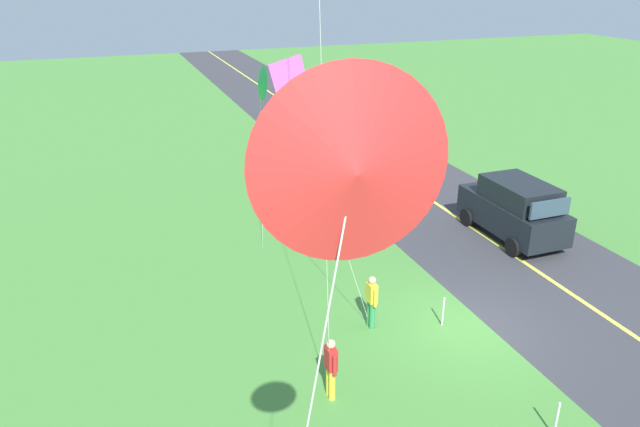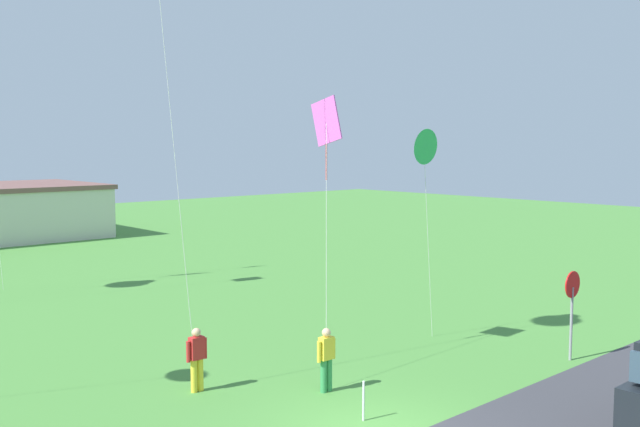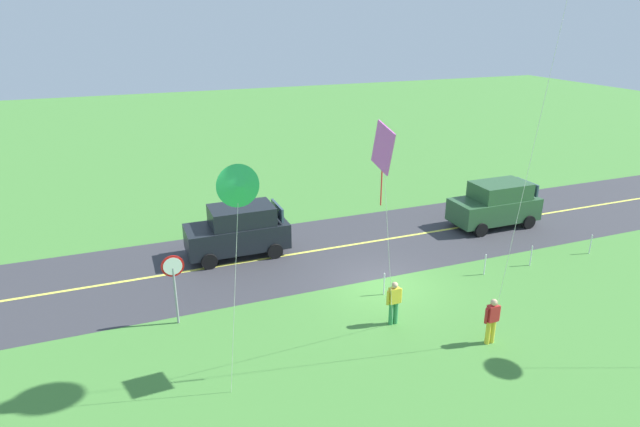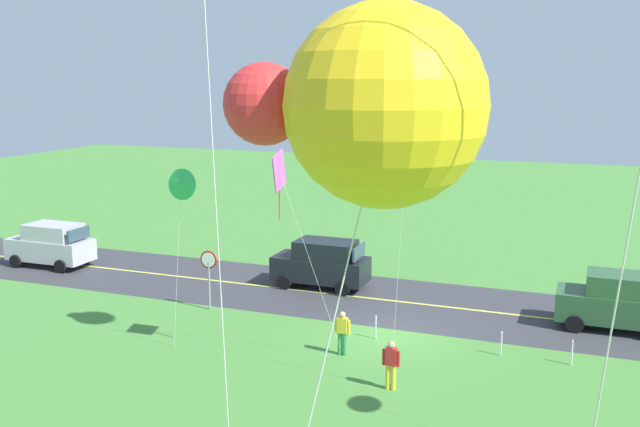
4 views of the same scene
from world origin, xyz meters
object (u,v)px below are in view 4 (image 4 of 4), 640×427
Objects in this scene: car_parked_east_far at (51,244)px; car_parked_west_near at (618,301)px; person_adult_companion at (342,332)px; person_adult_near at (391,363)px; kite_yellow_high at (376,106)px; car_suv_foreground at (322,263)px; kite_green_far at (181,185)px; stop_sign at (209,268)px; kite_blue_mid at (280,174)px.

car_parked_east_far is 1.00× the size of car_parked_west_near.
car_parked_east_far is 2.75× the size of person_adult_companion.
person_adult_near is 18.45m from kite_yellow_high.
car_parked_east_far and car_parked_west_near have the same top height.
person_adult_companion is (-3.61, 7.50, -0.29)m from car_suv_foreground.
kite_green_far reaches higher than car_suv_foreground.
stop_sign is 0.25× the size of kite_yellow_high.
stop_sign is (3.28, 4.77, 0.65)m from car_suv_foreground.
kite_yellow_high is at bearing -170.25° from person_adult_near.
kite_yellow_high reaches higher than car_parked_east_far.
car_parked_west_near is at bearing -143.33° from kite_blue_mid.
car_parked_west_near is at bearing 149.66° from person_adult_companion.
car_parked_west_near is 10.81m from person_adult_near.
person_adult_companion is at bearing -164.54° from kite_green_far.
car_parked_east_far is 2.75× the size of person_adult_near.
car_parked_west_near is 0.43× the size of kite_yellow_high.
car_parked_west_near is 16.43m from stop_sign.
kite_blue_mid is (1.58, 1.72, 5.74)m from person_adult_companion.
kite_yellow_high is at bearing 135.65° from car_parked_east_far.
person_adult_companion is 20.93m from kite_yellow_high.
car_parked_east_far reaches higher than person_adult_companion.
kite_yellow_high reaches higher than stop_sign.
car_parked_east_far is at bearing -83.18° from person_adult_companion.
kite_green_far is at bearing 149.24° from car_parked_east_far.
car_suv_foreground is at bearing -101.48° from kite_green_far.
car_parked_east_far is at bearing 0.49° from car_parked_west_near.
stop_sign is 1.60× the size of person_adult_near.
car_parked_east_far is 11.70m from stop_sign.
person_adult_near is 0.16× the size of kite_yellow_high.
car_parked_east_far is at bearing -16.40° from stop_sign.
car_suv_foreground is 12.81m from car_parked_west_near.
car_suv_foreground is at bearing -77.57° from kite_blue_mid.
kite_green_far reaches higher than stop_sign.
person_adult_near is 1.00× the size of person_adult_companion.
car_suv_foreground is 1.00× the size of car_parked_east_far.
car_parked_west_near is (-27.24, -0.23, 0.00)m from car_parked_east_far.
kite_green_far is at bearing 108.90° from stop_sign.
car_parked_east_far is 15.51m from kite_green_far.
person_adult_companion is at bearing 43.00° from person_adult_near.
car_parked_east_far is 35.29m from kite_yellow_high.
car_parked_west_near is 0.59× the size of kite_blue_mid.
car_parked_east_far reaches higher than person_adult_near.
kite_yellow_high reaches higher than car_parked_west_near.
kite_green_far is (11.86, -16.43, -3.50)m from kite_yellow_high.
car_parked_east_far is 0.67× the size of kite_green_far.
stop_sign reaches higher than person_adult_companion.
car_parked_west_near is (-12.75, 1.24, 0.00)m from car_suv_foreground.
car_suv_foreground is at bearing -124.51° from stop_sign.
person_adult_near is 0.22× the size of kite_blue_mid.
car_parked_west_near is 11.08m from person_adult_companion.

